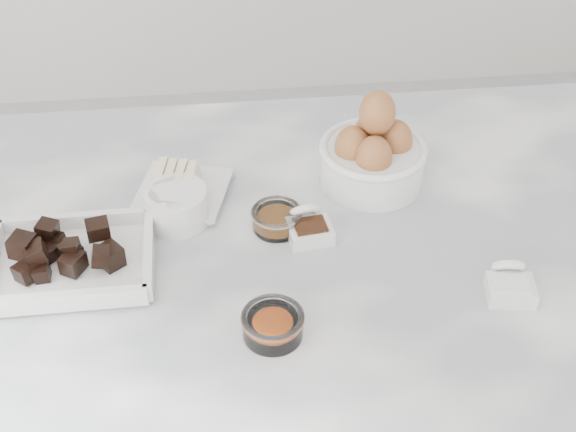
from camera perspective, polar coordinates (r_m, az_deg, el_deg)
The scene contains 9 objects.
marble_slab at distance 1.13m, azimuth -0.85°, elevation -3.37°, with size 1.20×0.80×0.04m, color white.
chocolate_dish at distance 1.11m, azimuth -15.23°, elevation -2.86°, with size 0.22×0.17×0.06m.
butter_plate at distance 1.21m, azimuth -7.65°, elevation 2.03°, with size 0.16×0.16×0.05m.
sugar_ramekin at distance 1.16m, azimuth -7.95°, elevation 0.79°, with size 0.09×0.09×0.05m.
egg_bowl at distance 1.22m, azimuth 6.05°, elevation 4.45°, with size 0.16×0.16×0.16m.
honey_bowl at distance 1.15m, azimuth -0.81°, elevation -0.19°, with size 0.07×0.07×0.03m.
zest_bowl at distance 1.00m, azimuth -1.09°, elevation -7.68°, with size 0.08×0.08×0.03m.
vanilla_spoon at distance 1.14m, azimuth 1.48°, elevation -0.76°, with size 0.07×0.08×0.05m.
salt_spoon at distance 1.09m, azimuth 15.51°, elevation -4.67°, with size 0.07×0.08×0.05m.
Camera 1 is at (-0.07, -0.82, 1.70)m, focal length 50.00 mm.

